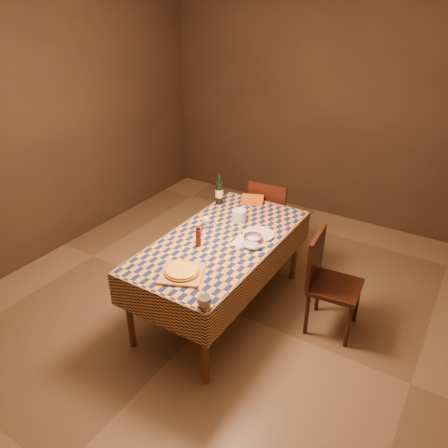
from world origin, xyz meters
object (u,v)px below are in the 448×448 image
object	(u,v)px
pizza	(182,271)
bowl	(253,239)
chair_far	(270,215)
chair_right	(327,278)
white_plate	(259,234)
wine_bottle	(219,192)
dining_table	(221,246)
cutting_board	(182,273)

from	to	relation	value
pizza	bowl	bearing A→B (deg)	73.28
chair_far	chair_right	distance (m)	1.25
pizza	chair_right	xyz separation A→B (m)	(0.87, 0.91, -0.28)
bowl	white_plate	bearing A→B (deg)	93.71
pizza	bowl	world-z (taller)	bowl
wine_bottle	dining_table	bearing A→B (deg)	-56.36
cutting_board	chair_right	distance (m)	1.28
pizza	white_plate	distance (m)	0.89
wine_bottle	white_plate	xyz separation A→B (m)	(0.66, -0.37, -0.11)
bowl	chair_right	xyz separation A→B (m)	(0.65, 0.17, -0.27)
cutting_board	pizza	world-z (taller)	pizza
wine_bottle	chair_far	xyz separation A→B (m)	(0.36, 0.48, -0.37)
pizza	bowl	xyz separation A→B (m)	(0.22, 0.74, -0.01)
cutting_board	wine_bottle	world-z (taller)	wine_bottle
dining_table	cutting_board	world-z (taller)	cutting_board
pizza	chair_right	size ratio (longest dim) A/B	0.32
dining_table	pizza	distance (m)	0.63
bowl	chair_far	xyz separation A→B (m)	(-0.31, 0.97, -0.27)
chair_far	white_plate	bearing A→B (deg)	-70.50
chair_right	wine_bottle	bearing A→B (deg)	165.91
wine_bottle	pizza	bearing A→B (deg)	-70.27
bowl	white_plate	xyz separation A→B (m)	(-0.01, 0.12, -0.02)
wine_bottle	chair_right	size ratio (longest dim) A/B	0.35
cutting_board	pizza	xyz separation A→B (m)	(0.00, 0.00, 0.02)
white_plate	dining_table	bearing A→B (deg)	-135.61
cutting_board	pizza	bearing A→B (deg)	0.00
pizza	wine_bottle	world-z (taller)	wine_bottle
cutting_board	chair_far	distance (m)	1.73
chair_far	cutting_board	bearing A→B (deg)	-87.11
dining_table	chair_far	bearing A→B (deg)	92.75
cutting_board	chair_far	size ratio (longest dim) A/B	0.35
dining_table	chair_far	distance (m)	1.11
bowl	chair_far	distance (m)	1.06
chair_far	dining_table	bearing A→B (deg)	-87.25
dining_table	wine_bottle	size ratio (longest dim) A/B	5.65
cutting_board	chair_right	bearing A→B (deg)	46.12
white_plate	chair_far	distance (m)	0.94
pizza	wine_bottle	distance (m)	1.31
white_plate	wine_bottle	bearing A→B (deg)	150.49
cutting_board	bowl	world-z (taller)	bowl
cutting_board	wine_bottle	size ratio (longest dim) A/B	0.99
wine_bottle	chair_far	size ratio (longest dim) A/B	0.35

